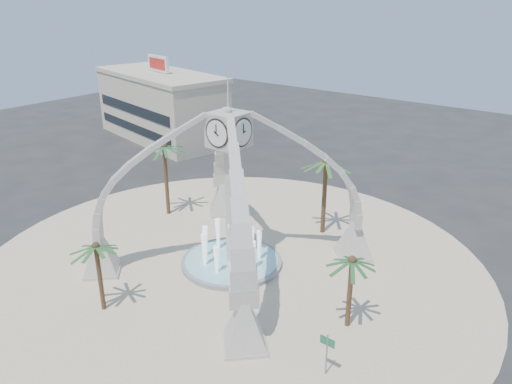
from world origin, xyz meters
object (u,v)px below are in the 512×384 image
Objects in this scene: palm_west at (164,147)px; palm_east at (352,261)px; palm_north at (326,163)px; fountain at (232,261)px; street_sign at (327,346)px; clock_tower at (230,189)px; palm_south at (96,247)px.

palm_east is at bearing -12.75° from palm_west.
palm_west is at bearing -157.73° from palm_north.
palm_west is at bearing 161.96° from fountain.
palm_east is 5.65m from street_sign.
palm_west reaches higher than street_sign.
clock_tower is 3.26× the size of palm_south.
clock_tower reaches higher than street_sign.
palm_south is at bearing -106.68° from fountain.
clock_tower reaches higher than palm_east.
clock_tower reaches higher than fountain.
fountain is at bearing -106.53° from palm_north.
fountain reaches higher than street_sign.
palm_west is (-22.24, 5.03, 1.99)m from palm_east.
palm_north is at bearing 122.51° from street_sign.
palm_west reaches higher than palm_south.
fountain is 13.75m from street_sign.
palm_south is (-2.99, -9.97, -1.67)m from clock_tower.
palm_south is at bearing -106.61° from palm_north.
palm_north reaches higher than palm_south.
palm_west is 2.81× the size of street_sign.
fountain is 1.06× the size of palm_north.
fountain is 12.02m from palm_east.
palm_east is 1.00× the size of palm_south.
palm_north is 18.73m from street_sign.
street_sign is at bearing -26.61° from fountain.
palm_south is (-14.03, -8.58, 0.00)m from palm_east.
clock_tower is at bearing 73.32° from palm_south.
street_sign is at bearing -76.23° from palm_east.
fountain is at bearing 154.58° from street_sign.
palm_south reaches higher than fountain.
palm_south reaches higher than street_sign.
street_sign is (12.20, -6.11, -4.54)m from clock_tower.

